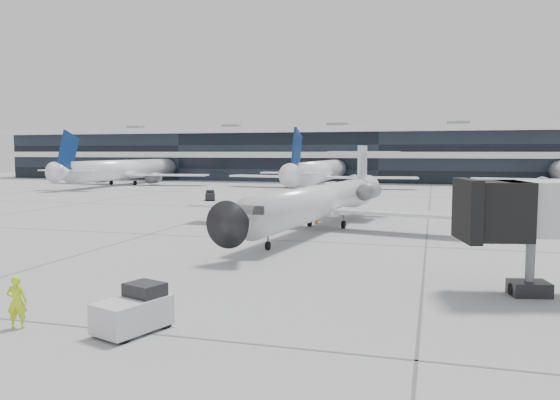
% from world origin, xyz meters
% --- Properties ---
extents(ground, '(220.00, 220.00, 0.00)m').
position_xyz_m(ground, '(0.00, 0.00, 0.00)').
color(ground, '#969698').
rests_on(ground, ground).
extents(terminal, '(170.00, 22.00, 10.00)m').
position_xyz_m(terminal, '(0.00, 82.00, 5.00)').
color(terminal, black).
rests_on(terminal, ground).
extents(bg_jet_left, '(32.00, 40.00, 9.60)m').
position_xyz_m(bg_jet_left, '(-45.00, 55.00, 0.00)').
color(bg_jet_left, white).
rests_on(bg_jet_left, ground).
extents(bg_jet_center, '(32.00, 40.00, 9.60)m').
position_xyz_m(bg_jet_center, '(-8.00, 55.00, 0.00)').
color(bg_jet_center, white).
rests_on(bg_jet_center, ground).
extents(regional_jet, '(23.42, 29.22, 6.75)m').
position_xyz_m(regional_jet, '(1.89, 6.21, 2.31)').
color(regional_jet, silver).
rests_on(regional_jet, ground).
extents(ramp_worker, '(0.81, 0.67, 1.89)m').
position_xyz_m(ramp_worker, '(-3.54, -20.71, 0.94)').
color(ramp_worker, '#D0FF1A').
rests_on(ramp_worker, ground).
extents(baggage_tug, '(2.21, 2.85, 1.60)m').
position_xyz_m(baggage_tug, '(0.59, -19.90, 0.72)').
color(baggage_tug, silver).
rests_on(baggage_tug, ground).
extents(traffic_cone, '(0.50, 0.50, 0.61)m').
position_xyz_m(traffic_cone, '(0.76, 9.40, 0.29)').
color(traffic_cone, orange).
rests_on(traffic_cone, ground).
extents(far_tug, '(1.89, 2.34, 1.29)m').
position_xyz_m(far_tug, '(-16.74, 27.48, 0.58)').
color(far_tug, black).
rests_on(far_tug, ground).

